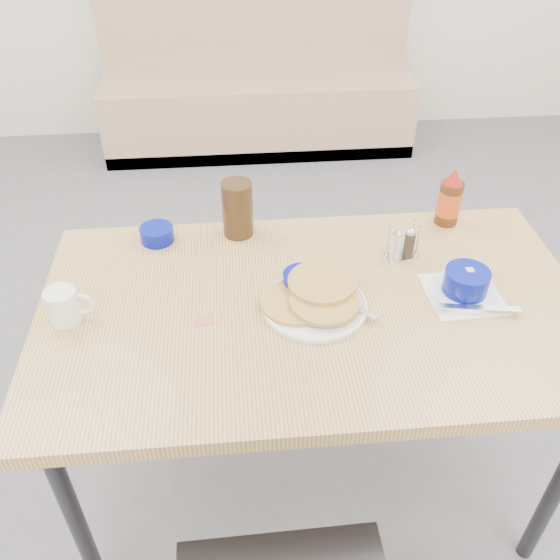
{
  "coord_description": "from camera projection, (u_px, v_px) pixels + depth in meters",
  "views": [
    {
      "loc": [
        -0.19,
        -0.87,
        1.75
      ],
      "look_at": [
        -0.08,
        0.28,
        0.82
      ],
      "focal_mm": 38.0,
      "sensor_mm": 36.0,
      "label": 1
    }
  ],
  "objects": [
    {
      "name": "ground",
      "position": [
        316.0,
        547.0,
        1.79
      ],
      "size": [
        6.0,
        6.0,
        0.0
      ],
      "primitive_type": "plane",
      "color": "slate",
      "rests_on": "ground"
    },
    {
      "name": "booth_bench",
      "position": [
        258.0,
        89.0,
        3.73
      ],
      "size": [
        1.9,
        0.56,
        1.22
      ],
      "color": "tan",
      "rests_on": "ground"
    },
    {
      "name": "dining_table",
      "position": [
        313.0,
        322.0,
        1.55
      ],
      "size": [
        1.4,
        0.8,
        0.76
      ],
      "color": "tan",
      "rests_on": "ground"
    },
    {
      "name": "pancake_plate",
      "position": [
        314.0,
        300.0,
        1.49
      ],
      "size": [
        0.29,
        0.27,
        0.05
      ],
      "rotation": [
        0.0,
        0.0,
        0.43
      ],
      "color": "white",
      "rests_on": "dining_table"
    },
    {
      "name": "coffee_mug",
      "position": [
        65.0,
        305.0,
        1.44
      ],
      "size": [
        0.11,
        0.08,
        0.09
      ],
      "rotation": [
        0.0,
        0.0,
        0.02
      ],
      "color": "white",
      "rests_on": "dining_table"
    },
    {
      "name": "grits_setting",
      "position": [
        466.0,
        285.0,
        1.51
      ],
      "size": [
        0.22,
        0.2,
        0.08
      ],
      "rotation": [
        0.0,
        0.0,
        0.05
      ],
      "color": "white",
      "rests_on": "dining_table"
    },
    {
      "name": "creamer_bowl",
      "position": [
        157.0,
        234.0,
        1.71
      ],
      "size": [
        0.1,
        0.1,
        0.04
      ],
      "rotation": [
        0.0,
        0.0,
        -0.34
      ],
      "color": "#051083",
      "rests_on": "dining_table"
    },
    {
      "name": "butter_bowl",
      "position": [
        302.0,
        281.0,
        1.55
      ],
      "size": [
        0.1,
        0.1,
        0.05
      ],
      "rotation": [
        0.0,
        0.0,
        -0.1
      ],
      "color": "#051083",
      "rests_on": "dining_table"
    },
    {
      "name": "amber_tumbler",
      "position": [
        237.0,
        209.0,
        1.7
      ],
      "size": [
        0.12,
        0.12,
        0.17
      ],
      "primitive_type": "cylinder",
      "rotation": [
        0.0,
        0.0,
        -0.41
      ],
      "color": "#332110",
      "rests_on": "dining_table"
    },
    {
      "name": "condiment_caddy",
      "position": [
        403.0,
        245.0,
        1.64
      ],
      "size": [
        0.1,
        0.07,
        0.1
      ],
      "rotation": [
        0.0,
        0.0,
        0.22
      ],
      "color": "silver",
      "rests_on": "dining_table"
    },
    {
      "name": "syrup_bottle",
      "position": [
        450.0,
        200.0,
        1.75
      ],
      "size": [
        0.07,
        0.07,
        0.18
      ],
      "rotation": [
        0.0,
        0.0,
        -0.34
      ],
      "color": "#47230F",
      "rests_on": "dining_table"
    },
    {
      "name": "sugar_wrapper",
      "position": [
        205.0,
        321.0,
        1.46
      ],
      "size": [
        0.05,
        0.03,
        0.0
      ],
      "primitive_type": "cube",
      "rotation": [
        0.0,
        0.0,
        0.19
      ],
      "color": "#E74D5C",
      "rests_on": "dining_table"
    }
  ]
}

